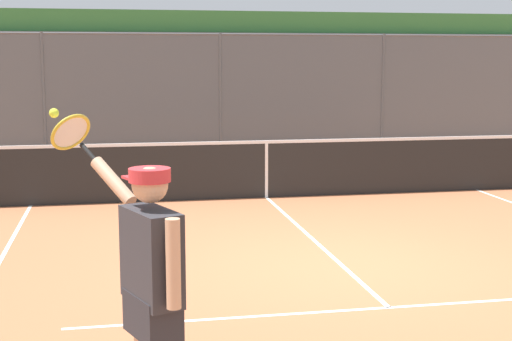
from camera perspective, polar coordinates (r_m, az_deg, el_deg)
ground_plane at (r=8.48m, az=6.58°, el=-7.23°), size 60.00×60.00×0.00m
court_line_markings at (r=6.96m, az=10.80°, el=-10.85°), size 7.66×10.34×0.01m
fence_backdrop at (r=18.15m, az=-3.04°, el=6.64°), size 19.01×1.37×3.41m
tennis_net at (r=12.37m, az=0.80°, el=0.18°), size 9.84×0.09×1.07m
tennis_player at (r=4.53m, az=-8.14°, el=-8.42°), size 0.84×1.22×1.97m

